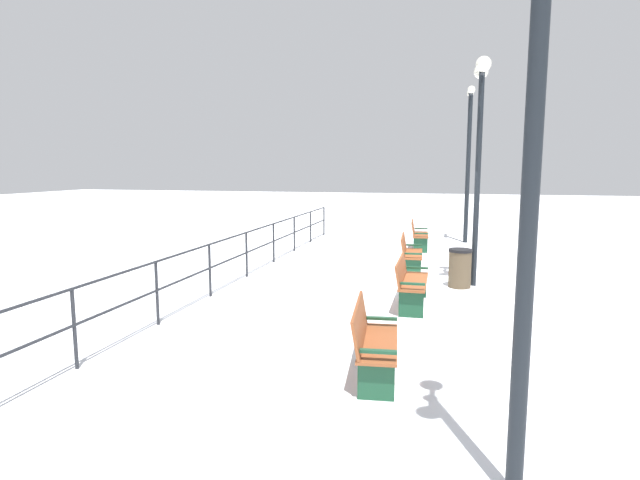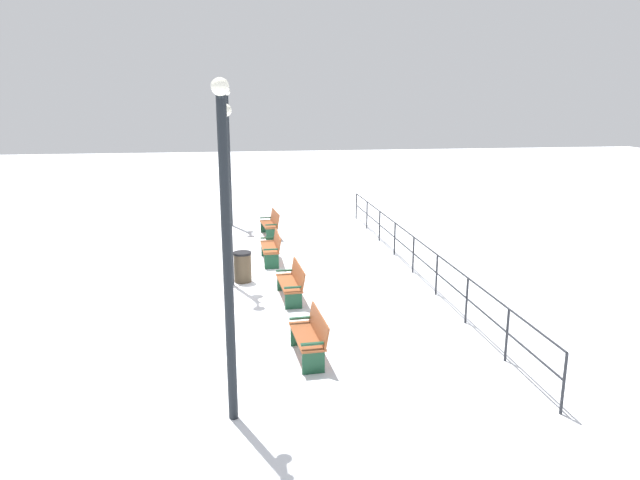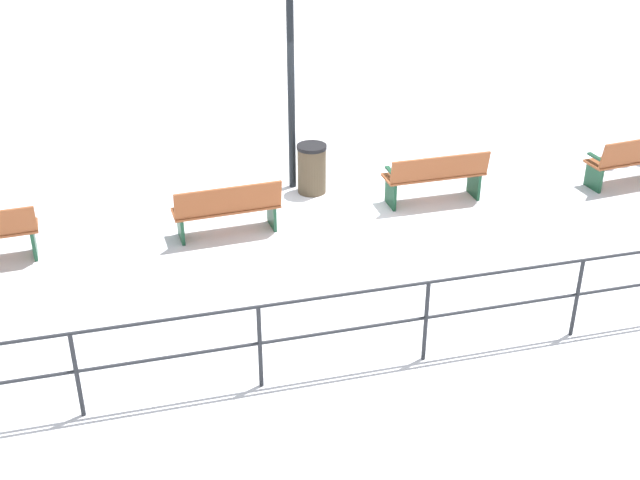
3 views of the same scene
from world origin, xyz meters
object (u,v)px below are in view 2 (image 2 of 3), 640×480
(lamppost_middle, at_px, (227,156))
(lamppost_far, at_px, (226,219))
(bench_nearest, at_px, (271,223))
(trash_bin, at_px, (243,267))
(bench_fourth, at_px, (310,335))
(bench_second, at_px, (272,247))
(lamppost_near, at_px, (228,134))
(bench_third, at_px, (292,282))

(lamppost_middle, relative_size, lamppost_far, 0.92)
(bench_nearest, bearing_deg, trash_bin, 72.32)
(bench_fourth, bearing_deg, lamppost_middle, -76.22)
(bench_fourth, relative_size, trash_bin, 1.81)
(bench_fourth, relative_size, lamppost_far, 0.29)
(trash_bin, bearing_deg, bench_fourth, 103.25)
(bench_nearest, distance_m, trash_bin, 5.41)
(lamppost_far, bearing_deg, bench_second, -97.97)
(bench_fourth, bearing_deg, lamppost_near, -86.65)
(bench_second, xyz_separation_m, trash_bin, (0.94, 1.83, -0.06))
(lamppost_middle, bearing_deg, bench_third, 137.89)
(bench_nearest, relative_size, lamppost_middle, 0.32)
(lamppost_far, bearing_deg, bench_nearest, -96.67)
(lamppost_middle, xyz_separation_m, lamppost_far, (-0.00, 6.76, -0.25))
(bench_nearest, distance_m, lamppost_middle, 6.47)
(lamppost_near, bearing_deg, bench_second, 102.57)
(bench_fourth, xyz_separation_m, trash_bin, (1.19, -5.07, -0.05))
(bench_second, bearing_deg, bench_third, 93.78)
(bench_fourth, height_order, lamppost_middle, lamppost_middle)
(trash_bin, bearing_deg, lamppost_near, -87.66)
(bench_third, xyz_separation_m, lamppost_middle, (1.50, -1.36, 3.01))
(bench_second, bearing_deg, lamppost_far, 81.48)
(bench_third, xyz_separation_m, lamppost_far, (1.50, 5.40, 2.76))
(bench_second, relative_size, lamppost_far, 0.32)
(bench_fourth, distance_m, trash_bin, 5.21)
(bench_nearest, distance_m, bench_third, 6.91)
(bench_nearest, xyz_separation_m, bench_fourth, (-0.05, 10.36, 0.00))
(bench_nearest, relative_size, bench_third, 0.93)
(lamppost_near, bearing_deg, lamppost_far, 90.00)
(lamppost_near, xyz_separation_m, lamppost_middle, (-0.00, 7.65, -0.11))
(bench_third, height_order, trash_bin, bench_third)
(lamppost_far, xyz_separation_m, trash_bin, (-0.30, -7.02, -2.80))
(bench_third, relative_size, bench_fourth, 1.08)
(bench_fourth, xyz_separation_m, lamppost_near, (1.50, -12.46, 3.11))
(lamppost_far, distance_m, trash_bin, 7.56)
(bench_fourth, bearing_deg, lamppost_far, 49.05)
(bench_second, bearing_deg, lamppost_middle, 58.82)
(lamppost_near, xyz_separation_m, lamppost_far, (-0.00, 14.41, -0.36))
(bench_third, xyz_separation_m, bench_fourth, (0.00, 3.45, 0.02))
(lamppost_far, bearing_deg, bench_fourth, -127.46)
(lamppost_near, bearing_deg, bench_third, 99.46)
(bench_nearest, xyz_separation_m, bench_third, (-0.06, 6.91, -0.02))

